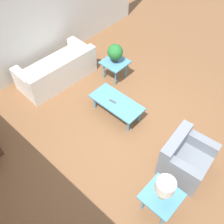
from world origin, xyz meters
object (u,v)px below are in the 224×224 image
sofa (57,71)px  armchair (185,159)px  side_table_plant (115,64)px  side_table_lamp (161,197)px  coffee_table (117,103)px  table_lamp (165,187)px  potted_plant (115,52)px

sofa → armchair: 3.64m
side_table_plant → side_table_lamp: size_ratio=1.00×
coffee_table → table_lamp: bearing=150.6°
sofa → side_table_plant: sofa is taller
coffee_table → potted_plant: size_ratio=2.49×
side_table_plant → potted_plant: bearing=90.0°
side_table_lamp → potted_plant: size_ratio=1.22×
potted_plant → table_lamp: (-2.78, 1.98, 0.03)m
potted_plant → armchair: bearing=158.4°
sofa → side_table_lamp: 3.89m
coffee_table → side_table_lamp: (-1.94, 1.09, 0.08)m
sofa → potted_plant: (-0.98, -1.02, 0.49)m
coffee_table → side_table_lamp: bearing=150.6°
side_table_lamp → armchair: bearing=-82.1°
coffee_table → table_lamp: 2.27m
coffee_table → side_table_plant: size_ratio=2.04×
coffee_table → potted_plant: potted_plant is taller
armchair → coffee_table: armchair is taller
coffee_table → table_lamp: size_ratio=2.56×
side_table_plant → table_lamp: table_lamp is taller
armchair → potted_plant: bearing=63.3°
sofa → side_table_plant: 1.42m
armchair → side_table_lamp: size_ratio=1.60×
armchair → table_lamp: 1.05m
sofa → table_lamp: (-3.76, 0.96, 0.52)m
side_table_lamp → potted_plant: (2.78, -1.98, 0.34)m
coffee_table → side_table_lamp: size_ratio=2.04×
armchair → side_table_plant: (2.66, -1.05, 0.11)m
table_lamp → sofa: bearing=-14.3°
coffee_table → side_table_plant: (0.85, -0.88, 0.08)m
side_table_plant → side_table_lamp: same height
coffee_table → table_lamp: table_lamp is taller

